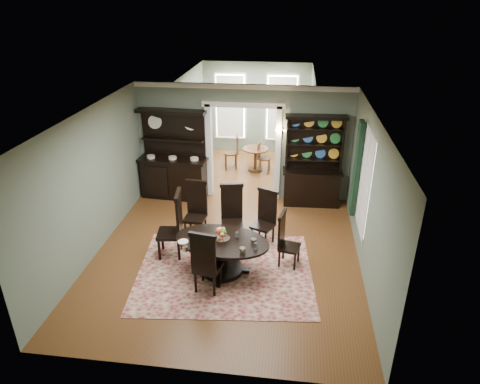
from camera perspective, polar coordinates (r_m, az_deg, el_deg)
The scene contains 19 objects.
room at distance 8.35m, azimuth -1.97°, elevation 0.62°, with size 5.51×6.01×3.01m.
parlor at distance 13.50m, azimuth 1.76°, elevation 10.13°, with size 3.51×3.50×3.01m.
doorway_trim at distance 11.06m, azimuth 0.46°, elevation 7.20°, with size 2.08×0.25×2.57m.
right_window at distance 9.17m, azimuth 15.81°, elevation 2.14°, with size 0.15×1.47×2.12m.
wall_sconce at distance 10.77m, azimuth 5.44°, elevation 8.09°, with size 0.27×0.21×0.21m.
rug at distance 8.63m, azimuth -2.03°, elevation -10.56°, with size 3.41×2.76×0.01m, color maroon.
dining_table at distance 8.37m, azimuth -2.41°, elevation -7.67°, with size 2.03×1.99×0.73m.
centerpiece at distance 8.20m, azimuth -2.43°, elevation -6.00°, with size 1.55×1.00×0.26m.
chair_far_left at distance 9.57m, azimuth -5.86°, elevation -2.03°, with size 0.51×0.49×1.31m.
chair_far_mid at distance 9.30m, azimuth -1.08°, elevation -2.66°, with size 0.57×0.55×1.33m.
chair_far_right at distance 9.27m, azimuth 3.39°, elevation -3.12°, with size 0.60×0.59×1.25m.
chair_end_left at distance 8.84m, azimuth -8.69°, elevation -4.11°, with size 0.57×0.60×1.46m.
chair_end_right at distance 8.59m, azimuth 6.04°, elevation -6.11°, with size 0.49×0.51×1.15m.
chair_near at distance 7.76m, azimuth -4.65°, elevation -9.16°, with size 0.55×0.53×1.30m.
sideboard at distance 11.43m, azimuth -8.77°, elevation 3.25°, with size 1.82×0.75×2.35m.
welsh_dresser at distance 11.04m, azimuth 9.61°, elevation 2.51°, with size 1.52×0.62×2.34m.
parlor_table at distance 13.08m, azimuth 2.06°, elevation 4.80°, with size 0.78×0.78×0.72m.
parlor_chair_left at distance 13.23m, azimuth -0.91°, elevation 5.49°, with size 0.48×0.47×1.05m.
parlor_chair_right at distance 12.98m, azimuth 3.01°, elevation 4.74°, with size 0.40×0.39×0.93m.
Camera 1 is at (1.24, -7.43, 5.08)m, focal length 32.00 mm.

